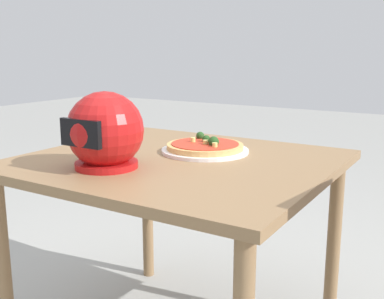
% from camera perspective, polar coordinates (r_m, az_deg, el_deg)
% --- Properties ---
extents(dining_table, '(0.98, 0.90, 0.71)m').
position_cam_1_polar(dining_table, '(1.58, -1.67, -4.13)').
color(dining_table, olive).
rests_on(dining_table, ground).
extents(pizza_plate, '(0.31, 0.31, 0.01)m').
position_cam_1_polar(pizza_plate, '(1.65, 1.60, -0.14)').
color(pizza_plate, white).
rests_on(pizza_plate, dining_table).
extents(pizza, '(0.27, 0.27, 0.05)m').
position_cam_1_polar(pizza, '(1.65, 1.63, 0.47)').
color(pizza, tan).
rests_on(pizza, pizza_plate).
extents(motorcycle_helmet, '(0.23, 0.23, 0.23)m').
position_cam_1_polar(motorcycle_helmet, '(1.44, -10.56, 2.12)').
color(motorcycle_helmet, '#B21414').
rests_on(motorcycle_helmet, dining_table).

